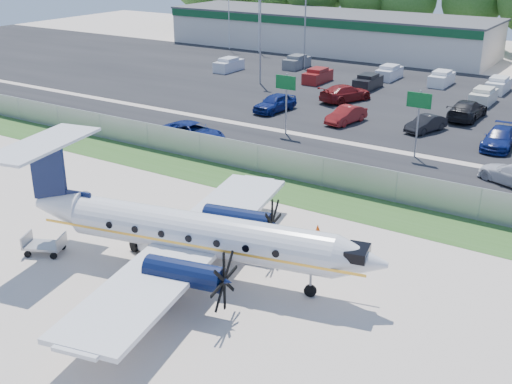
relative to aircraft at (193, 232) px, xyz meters
The scene contains 25 objects.
ground 2.25m from the aircraft, 124.12° to the right, with size 170.00×170.00×0.00m, color beige.
grass_verge 11.97m from the aircraft, 90.79° to the left, with size 170.00×4.00×0.02m, color #2D561E.
access_road 18.89m from the aircraft, 90.49° to the left, with size 170.00×8.00×0.02m, color black.
parking_lot 39.82m from the aircraft, 90.23° to the left, with size 170.00×32.00×0.02m, color black.
perimeter_fence 13.82m from the aircraft, 90.67° to the left, with size 120.00×0.06×1.99m.
building_west 66.30m from the aircraft, 111.37° to the left, with size 46.40×12.40×5.24m.
sign_left 24.13m from the aircraft, 109.80° to the left, with size 1.80×0.26×5.00m.
sign_mid 22.89m from the aircraft, 82.86° to the left, with size 1.80×0.26×5.00m.
flagpole_west 65.67m from the aircraft, 123.38° to the left, with size 1.06×0.12×10.00m.
flagpole_east 63.06m from the aircraft, 119.58° to the left, with size 1.06×0.12×10.00m.
light_pole_nw 42.91m from the aircraft, 118.10° to the left, with size 0.90×0.35×9.09m.
light_pole_sw 51.93m from the aircraft, 112.89° to the left, with size 0.90×0.35×9.09m.
aircraft is the anchor object (origin of this frame).
pushback_tug 3.23m from the aircraft, 166.20° to the left, with size 3.13×2.70×1.48m.
baggage_cart_near 8.35m from the aircraft, 162.79° to the right, with size 2.30×1.91×1.04m.
baggage_cart_far 5.17m from the aircraft, 94.85° to the right, with size 1.82×1.24×0.89m.
cone_starboard_wing 7.99m from the aircraft, 67.66° to the left, with size 0.42×0.42×0.60m.
road_car_west 21.48m from the aircraft, 128.03° to the left, with size 2.59×5.61×1.56m, color navy.
parked_car_a 31.17m from the aircraft, 113.97° to the left, with size 1.95×4.85×1.65m, color navy.
parked_car_b 28.95m from the aircraft, 100.73° to the left, with size 1.54×4.43×1.46m, color maroon.
parked_car_c 29.71m from the aircraft, 87.44° to the left, with size 1.44×4.12×1.36m, color black.
parked_car_d 29.49m from the aircraft, 75.19° to the left, with size 2.14×5.26×1.53m, color navy.
parked_car_f 36.67m from the aircraft, 103.97° to the left, with size 2.32×5.70×1.65m, color maroon.
parked_car_g 35.61m from the aircraft, 85.05° to the left, with size 2.38×5.87×1.70m, color black.
far_parking_rows 44.82m from the aircraft, 90.21° to the left, with size 56.00×10.00×1.60m, color gray, non-canonical shape.
Camera 1 is at (17.40, -21.10, 15.23)m, focal length 45.00 mm.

